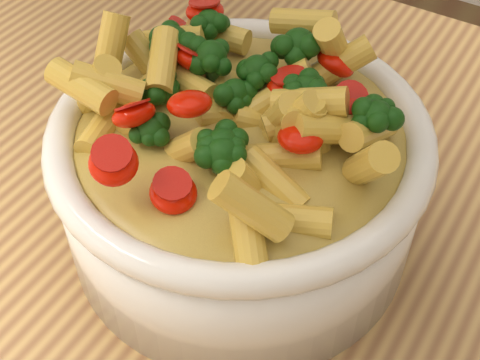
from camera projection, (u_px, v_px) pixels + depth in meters
The scene contains 2 objects.
serving_bowl at pixel (240, 179), 0.43m from camera, with size 0.24×0.24×0.10m.
pasta_salad at pixel (240, 103), 0.39m from camera, with size 0.19×0.19×0.04m.
Camera 1 is at (0.17, -0.19, 1.26)m, focal length 50.00 mm.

